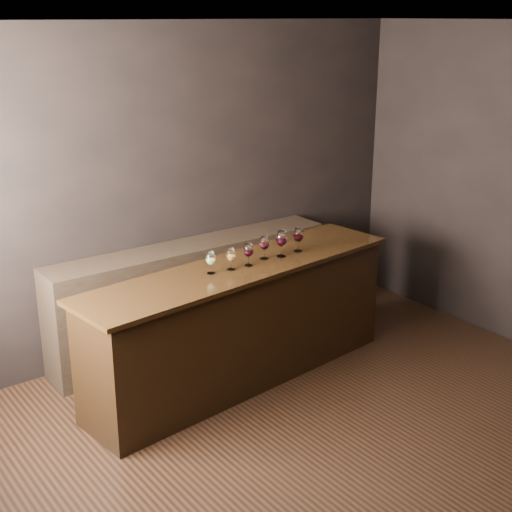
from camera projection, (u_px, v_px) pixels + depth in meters
ground at (339, 453)px, 4.86m from camera, size 5.00×5.00×0.00m
room_shell at (308, 197)px, 4.23m from camera, size 5.02×4.52×2.81m
bar_counter at (241, 326)px, 5.71m from camera, size 2.75×0.88×0.95m
bar_top at (241, 268)px, 5.55m from camera, size 2.85×0.95×0.04m
back_bar_shelf at (193, 295)px, 6.31m from camera, size 2.65×0.40×0.95m
glass_white at (211, 259)px, 5.34m from camera, size 0.07×0.07×0.17m
glass_amber at (231, 255)px, 5.42m from camera, size 0.07×0.07×0.17m
glass_red_a at (248, 251)px, 5.51m from camera, size 0.08×0.08×0.18m
glass_red_b at (264, 244)px, 5.66m from camera, size 0.08×0.08×0.19m
glass_red_c at (281, 239)px, 5.71m from camera, size 0.09×0.09×0.22m
glass_red_d at (298, 236)px, 5.84m from camera, size 0.08×0.08×0.20m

